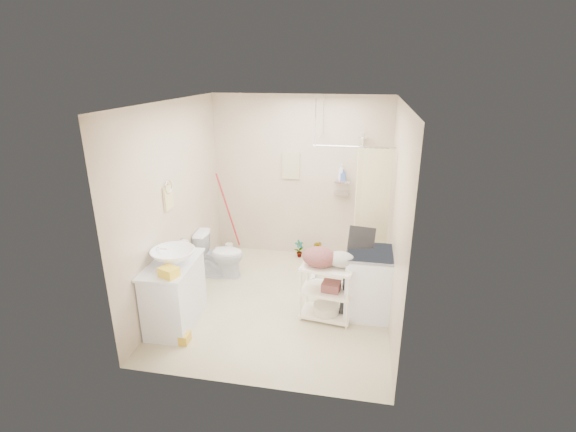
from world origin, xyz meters
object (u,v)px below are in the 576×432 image
(vanity, at_px, (175,294))
(washing_machine, at_px, (369,283))
(toilet, at_px, (220,254))
(laundry_rack, at_px, (327,287))

(vanity, relative_size, washing_machine, 1.09)
(vanity, height_order, toilet, vanity)
(vanity, xyz_separation_m, laundry_rack, (1.79, 0.45, 0.02))
(washing_machine, relative_size, laundry_rack, 0.99)
(toilet, relative_size, washing_machine, 0.82)
(washing_machine, bearing_deg, laundry_rack, -157.22)
(washing_machine, bearing_deg, vanity, -163.92)
(toilet, xyz_separation_m, laundry_rack, (1.67, -0.84, 0.08))
(vanity, xyz_separation_m, toilet, (0.12, 1.29, -0.06))
(vanity, bearing_deg, toilet, 81.34)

